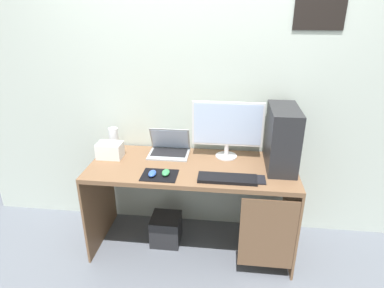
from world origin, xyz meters
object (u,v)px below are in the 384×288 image
(speaker, at_px, (114,139))
(keyboard, at_px, (227,179))
(pc_tower, at_px, (282,138))
(laptop, at_px, (169,149))
(mouse_left, at_px, (166,173))
(monitor, at_px, (227,127))
(projector, at_px, (110,150))
(cell_phone, at_px, (261,180))
(mouse_right, at_px, (152,173))
(subwoofer, at_px, (166,229))

(speaker, bearing_deg, keyboard, -23.84)
(pc_tower, relative_size, keyboard, 1.11)
(laptop, bearing_deg, pc_tower, -8.25)
(mouse_left, bearing_deg, monitor, 39.99)
(mouse_left, bearing_deg, keyboard, -2.55)
(pc_tower, xyz_separation_m, laptop, (-0.88, 0.13, -0.19))
(projector, bearing_deg, cell_phone, -11.80)
(speaker, bearing_deg, monitor, -2.91)
(keyboard, bearing_deg, mouse_right, -179.47)
(monitor, relative_size, laptop, 1.69)
(mouse_right, bearing_deg, speaker, 134.80)
(keyboard, distance_m, cell_phone, 0.24)
(cell_phone, bearing_deg, mouse_right, -177.97)
(mouse_right, height_order, cell_phone, mouse_right)
(pc_tower, distance_m, monitor, 0.43)
(speaker, relative_size, keyboard, 0.46)
(keyboard, bearing_deg, laptop, 140.94)
(keyboard, xyz_separation_m, mouse_right, (-0.54, -0.01, 0.01))
(mouse_right, bearing_deg, laptop, 82.53)
(speaker, distance_m, mouse_left, 0.67)
(laptop, bearing_deg, projector, -164.85)
(keyboard, height_order, mouse_right, mouse_right)
(keyboard, xyz_separation_m, cell_phone, (0.24, 0.02, -0.01))
(pc_tower, distance_m, laptop, 0.91)
(subwoofer, bearing_deg, mouse_left, -74.08)
(laptop, relative_size, cell_phone, 2.55)
(monitor, height_order, laptop, monitor)
(subwoofer, bearing_deg, monitor, 18.86)
(mouse_right, bearing_deg, mouse_left, 14.74)
(laptop, distance_m, projector, 0.48)
(pc_tower, bearing_deg, mouse_right, -163.65)
(mouse_right, relative_size, cell_phone, 0.74)
(speaker, bearing_deg, mouse_right, -45.20)
(projector, xyz_separation_m, subwoofer, (0.45, -0.06, -0.70))
(pc_tower, height_order, monitor, same)
(mouse_left, xyz_separation_m, cell_phone, (0.68, 0.00, -0.02))
(projector, relative_size, cell_phone, 1.54)
(pc_tower, height_order, mouse_right, pc_tower)
(mouse_left, bearing_deg, mouse_right, -165.26)
(cell_phone, bearing_deg, monitor, 124.90)
(laptop, bearing_deg, mouse_right, -97.47)
(mouse_right, bearing_deg, keyboard, 0.53)
(pc_tower, bearing_deg, monitor, 164.55)
(laptop, bearing_deg, mouse_left, -83.64)
(pc_tower, relative_size, projector, 2.34)
(speaker, bearing_deg, laptop, -3.96)
(speaker, height_order, cell_phone, speaker)
(mouse_left, bearing_deg, speaker, 142.09)
(projector, bearing_deg, subwoofer, -7.02)
(speaker, xyz_separation_m, keyboard, (0.98, -0.43, -0.08))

